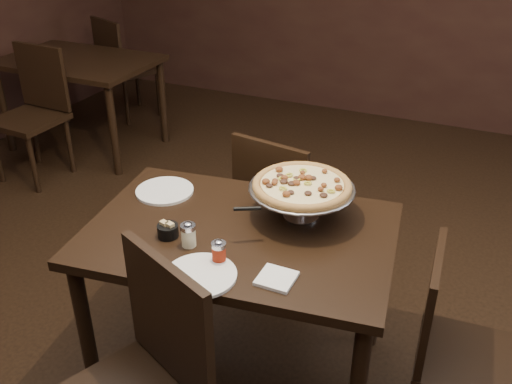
% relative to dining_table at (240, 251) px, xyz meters
% --- Properties ---
extents(room, '(6.04, 7.04, 2.84)m').
position_rel_dining_table_xyz_m(room, '(-0.01, -0.01, 0.73)').
color(room, black).
rests_on(room, ground).
extents(dining_table, '(1.33, 0.97, 0.77)m').
position_rel_dining_table_xyz_m(dining_table, '(0.00, 0.00, 0.00)').
color(dining_table, black).
rests_on(dining_table, ground).
extents(background_table, '(1.20, 0.80, 0.75)m').
position_rel_dining_table_xyz_m(background_table, '(-2.27, 1.76, -0.02)').
color(background_table, black).
rests_on(background_table, ground).
extents(pizza_stand, '(0.44, 0.44, 0.18)m').
position_rel_dining_table_xyz_m(pizza_stand, '(0.19, 0.20, 0.25)').
color(pizza_stand, '#BABAC1').
rests_on(pizza_stand, dining_table).
extents(parmesan_shaker, '(0.06, 0.06, 0.10)m').
position_rel_dining_table_xyz_m(parmesan_shaker, '(-0.13, -0.18, 0.15)').
color(parmesan_shaker, '#EDE9B8').
rests_on(parmesan_shaker, dining_table).
extents(pepper_flake_shaker, '(0.06, 0.06, 0.10)m').
position_rel_dining_table_xyz_m(pepper_flake_shaker, '(0.03, -0.23, 0.15)').
color(pepper_flake_shaker, maroon).
rests_on(pepper_flake_shaker, dining_table).
extents(packet_caddy, '(0.08, 0.08, 0.07)m').
position_rel_dining_table_xyz_m(packet_caddy, '(-0.24, -0.16, 0.13)').
color(packet_caddy, black).
rests_on(packet_caddy, dining_table).
extents(napkin_stack, '(0.13, 0.13, 0.01)m').
position_rel_dining_table_xyz_m(napkin_stack, '(0.26, -0.24, 0.11)').
color(napkin_stack, white).
rests_on(napkin_stack, dining_table).
extents(plate_left, '(0.26, 0.26, 0.01)m').
position_rel_dining_table_xyz_m(plate_left, '(-0.45, 0.15, 0.11)').
color(plate_left, white).
rests_on(plate_left, dining_table).
extents(plate_near, '(0.26, 0.26, 0.01)m').
position_rel_dining_table_xyz_m(plate_near, '(0.00, -0.33, 0.11)').
color(plate_near, white).
rests_on(plate_near, dining_table).
extents(serving_spatula, '(0.13, 0.13, 0.02)m').
position_rel_dining_table_xyz_m(serving_spatula, '(0.06, -0.05, 0.24)').
color(serving_spatula, '#BABAC1').
rests_on(serving_spatula, pizza_stand).
extents(chair_far, '(0.49, 0.49, 0.91)m').
position_rel_dining_table_xyz_m(chair_far, '(-0.08, 0.67, -0.17)').
color(chair_far, black).
rests_on(chair_far, ground).
extents(chair_near, '(0.60, 0.60, 0.97)m').
position_rel_dining_table_xyz_m(chair_near, '(-0.06, -0.66, -0.14)').
color(chair_near, black).
rests_on(chair_near, ground).
extents(chair_side, '(0.42, 0.42, 0.85)m').
position_rel_dining_table_xyz_m(chair_side, '(0.88, 0.03, -0.20)').
color(chair_side, black).
rests_on(chair_side, ground).
extents(bg_chair_far, '(0.57, 0.57, 0.93)m').
position_rel_dining_table_xyz_m(bg_chair_far, '(-2.36, 2.44, -0.16)').
color(bg_chair_far, black).
rests_on(bg_chair_far, ground).
extents(bg_chair_near, '(0.48, 0.48, 0.97)m').
position_rel_dining_table_xyz_m(bg_chair_near, '(-2.25, 1.21, -0.14)').
color(bg_chair_near, black).
rests_on(bg_chair_near, ground).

